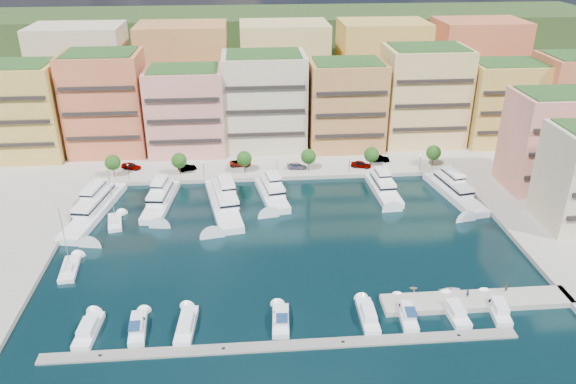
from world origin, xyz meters
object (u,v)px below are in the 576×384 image
Objects in this scene: tree_2 at (244,159)px; lamppost_4 at (420,160)px; tender_3 at (488,290)px; tender_2 at (450,291)px; yacht_6 at (453,190)px; cruiser_9 at (498,309)px; lamppost_3 at (349,162)px; car_2 at (240,163)px; tender_1 at (413,288)px; car_1 at (187,168)px; car_3 at (297,166)px; car_0 at (131,166)px; car_4 at (361,164)px; tree_1 at (179,161)px; cruiser_1 at (138,328)px; tree_0 at (113,163)px; cruiser_8 at (454,312)px; tree_4 at (371,155)px; yacht_0 at (95,207)px; cruiser_7 at (407,314)px; lamppost_0 at (128,169)px; cruiser_2 at (186,326)px; cruiser_0 at (88,331)px; cruiser_6 at (368,316)px; person_1 at (506,287)px; lamppost_1 at (203,167)px; lamppost_2 at (277,165)px; person_0 at (468,293)px; yacht_1 at (161,199)px; tree_3 at (308,157)px.

tree_2 is 44.07m from lamppost_4.
tender_2 is (-6.64, 0.13, -0.02)m from tender_3.
cruiser_9 is at bearing -100.26° from yacht_6.
car_2 is (-27.06, 6.54, -2.06)m from lamppost_3.
tender_1 is 0.32× the size of car_1.
car_0 is at bearing 91.87° from car_3.
car_2 is 30.85m from car_4.
cruiser_1 is at bearing -91.37° from tree_1.
tree_0 is at bearing 169.61° from yacht_6.
car_3 is at bearing 108.59° from cruiser_8.
tree_4 is 67.15m from yacht_0.
car_0 is 58.41m from car_4.
tree_1 reaches higher than cruiser_7.
car_2 is at bearing 172.68° from tree_4.
car_3 is at bearing -112.22° from car_1.
lamppost_4 reaches higher than cruiser_1.
cruiser_2 is at bearing -72.03° from lamppost_0.
tree_0 is 45.39m from car_3.
cruiser_0 is 43.86m from cruiser_6.
person_1 is at bearing 3.52° from cruiser_0.
lamppost_1 reaches higher than cruiser_8.
yacht_0 reaches higher than lamppost_4.
yacht_6 is at bearing -9.25° from lamppost_0.
cruiser_8 is (33.23, -58.09, -4.20)m from tree_2.
lamppost_2 is 43.48m from yacht_0.
person_0 is (7.91, -4.08, 1.42)m from tender_1.
tender_3 is 78.19m from car_1.
cruiser_1 reaches higher than cruiser_6.
tree_1 is at bearing 77.23° from yacht_1.
yacht_1 is 74.34m from cruiser_9.
cruiser_9 is at bearing -151.63° from car_4.
car_1 is (-54.92, 60.57, 1.20)m from cruiser_9.
cruiser_0 and cruiser_8 have the same top height.
lamppost_3 is 0.51× the size of cruiser_1.
cruiser_0 is at bearing -180.00° from cruiser_8.
tender_2 is at bearing -56.60° from tree_2.
car_4 reaches higher than tender_2.
car_3 is at bearing 155.49° from yacht_6.
lamppost_1 is 0.47× the size of cruiser_6.
cruiser_0 is 1.72× the size of car_4.
yacht_6 is 15.91× the size of tender_1.
person_1 is (53.47, -51.59, -1.96)m from lamppost_1.
car_2 is (-20.02, 62.34, 1.22)m from cruiser_6.
tender_1 is (9.55, 7.20, -0.17)m from cruiser_6.
tree_3 is 71.17m from cruiser_0.
cruiser_0 is at bearing -86.82° from lamppost_0.
lamppost_2 is 0.48× the size of cruiser_7.
lamppost_1 is at bearing 180.00° from lamppost_2.
lamppost_1 is 0.49× the size of cruiser_0.
car_1 is (18.51, 19.19, 0.54)m from yacht_0.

